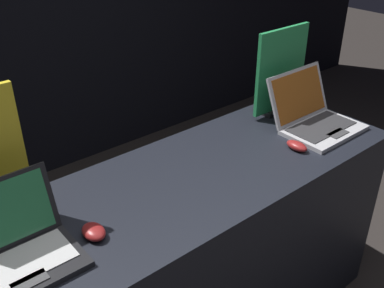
{
  "coord_description": "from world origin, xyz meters",
  "views": [
    {
      "loc": [
        -0.98,
        -0.83,
        1.94
      ],
      "look_at": [
        -0.01,
        0.33,
        1.09
      ],
      "focal_mm": 42.0,
      "sensor_mm": 36.0,
      "label": 1
    }
  ],
  "objects_px": {
    "laptop_front": "(11,249)",
    "laptop_back": "(314,116)",
    "promo_stand_back": "(281,74)",
    "mouse_front": "(94,232)",
    "mouse_back": "(297,146)"
  },
  "relations": [
    {
      "from": "laptop_front",
      "to": "laptop_back",
      "type": "bearing_deg",
      "value": -0.71
    },
    {
      "from": "laptop_back",
      "to": "laptop_front",
      "type": "bearing_deg",
      "value": 179.29
    },
    {
      "from": "promo_stand_back",
      "to": "laptop_back",
      "type": "bearing_deg",
      "value": -90.0
    },
    {
      "from": "mouse_front",
      "to": "promo_stand_back",
      "type": "relative_size",
      "value": 0.23
    },
    {
      "from": "promo_stand_back",
      "to": "mouse_front",
      "type": "bearing_deg",
      "value": -168.12
    },
    {
      "from": "promo_stand_back",
      "to": "laptop_front",
      "type": "bearing_deg",
      "value": -171.89
    },
    {
      "from": "mouse_front",
      "to": "mouse_back",
      "type": "height_order",
      "value": "mouse_front"
    },
    {
      "from": "laptop_front",
      "to": "laptop_back",
      "type": "height_order",
      "value": "laptop_back"
    },
    {
      "from": "laptop_back",
      "to": "mouse_back",
      "type": "relative_size",
      "value": 3.59
    },
    {
      "from": "laptop_front",
      "to": "promo_stand_back",
      "type": "xyz_separation_m",
      "value": [
        1.46,
        0.21,
        0.15
      ]
    },
    {
      "from": "laptop_front",
      "to": "laptop_back",
      "type": "relative_size",
      "value": 0.97
    },
    {
      "from": "mouse_back",
      "to": "laptop_back",
      "type": "bearing_deg",
      "value": 21.13
    },
    {
      "from": "laptop_front",
      "to": "mouse_back",
      "type": "distance_m",
      "value": 1.23
    },
    {
      "from": "laptop_back",
      "to": "promo_stand_back",
      "type": "bearing_deg",
      "value": 90.0
    },
    {
      "from": "mouse_front",
      "to": "mouse_back",
      "type": "distance_m",
      "value": 0.98
    }
  ]
}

